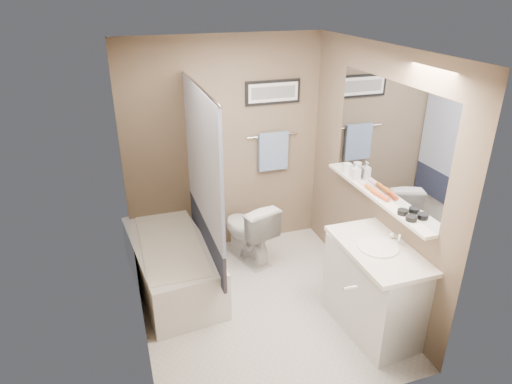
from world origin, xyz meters
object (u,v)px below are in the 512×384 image
object	(u,v)px
soap_bottle	(356,171)
toilet	(248,230)
bathtub	(172,265)
glass_jar	(348,168)
candle_bowl_near	(411,218)
hair_brush_front	(380,195)
vanity	(374,290)
hair_brush_back	(373,190)
candle_bowl_far	(403,212)

from	to	relation	value
soap_bottle	toilet	bearing A→B (deg)	144.75
bathtub	glass_jar	size ratio (longest dim) A/B	15.00
candle_bowl_near	hair_brush_front	size ratio (longest dim) A/B	0.41
toilet	hair_brush_front	distance (m)	1.60
vanity	glass_jar	size ratio (longest dim) A/B	9.00
candle_bowl_near	hair_brush_back	world-z (taller)	hair_brush_back
toilet	candle_bowl_far	world-z (taller)	candle_bowl_far
bathtub	glass_jar	bearing A→B (deg)	-13.62
toilet	glass_jar	bearing A→B (deg)	134.90
hair_brush_front	glass_jar	xyz separation A→B (m)	(0.00, 0.60, 0.03)
toilet	hair_brush_back	bearing A→B (deg)	116.17
vanity	candle_bowl_far	bearing A→B (deg)	-0.30
candle_bowl_far	glass_jar	world-z (taller)	glass_jar
bathtub	toilet	xyz separation A→B (m)	(0.89, 0.24, 0.11)
bathtub	candle_bowl_near	size ratio (longest dim) A/B	16.67
hair_brush_front	hair_brush_back	xyz separation A→B (m)	(0.00, 0.12, 0.00)
hair_brush_front	glass_jar	size ratio (longest dim) A/B	2.20
bathtub	hair_brush_front	distance (m)	2.16
candle_bowl_far	candle_bowl_near	bearing A→B (deg)	-90.00
candle_bowl_near	vanity	bearing A→B (deg)	151.92
hair_brush_front	soap_bottle	size ratio (longest dim) A/B	1.32
candle_bowl_far	glass_jar	bearing A→B (deg)	90.00
bathtub	candle_bowl_far	bearing A→B (deg)	-39.49
candle_bowl_near	candle_bowl_far	distance (m)	0.11
candle_bowl_far	hair_brush_front	world-z (taller)	hair_brush_front
toilet	soap_bottle	xyz separation A→B (m)	(0.90, -0.64, 0.84)
glass_jar	soap_bottle	bearing A→B (deg)	-90.00
hair_brush_back	bathtub	bearing A→B (deg)	158.39
candle_bowl_near	candle_bowl_far	size ratio (longest dim) A/B	1.00
vanity	glass_jar	world-z (taller)	glass_jar
glass_jar	soap_bottle	world-z (taller)	soap_bottle
hair_brush_back	soap_bottle	world-z (taller)	soap_bottle
bathtub	glass_jar	distance (m)	2.02
vanity	candle_bowl_near	size ratio (longest dim) A/B	10.00
toilet	glass_jar	world-z (taller)	glass_jar
hair_brush_front	candle_bowl_near	bearing A→B (deg)	-90.00
candle_bowl_far	soap_bottle	world-z (taller)	soap_bottle
candle_bowl_far	toilet	bearing A→B (deg)	122.43
candle_bowl_near	soap_bottle	xyz separation A→B (m)	(0.00, 0.89, 0.06)
candle_bowl_far	vanity	bearing A→B (deg)	-175.20
toilet	candle_bowl_near	world-z (taller)	candle_bowl_near
candle_bowl_near	soap_bottle	size ratio (longest dim) A/B	0.54
hair_brush_front	hair_brush_back	distance (m)	0.12
toilet	candle_bowl_far	size ratio (longest dim) A/B	7.97
bathtub	soap_bottle	distance (m)	2.06
bathtub	vanity	distance (m)	2.00
candle_bowl_far	hair_brush_back	size ratio (longest dim) A/B	0.41
bathtub	soap_bottle	bearing A→B (deg)	-18.58
hair_brush_front	glass_jar	distance (m)	0.60
candle_bowl_far	soap_bottle	size ratio (longest dim) A/B	0.54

